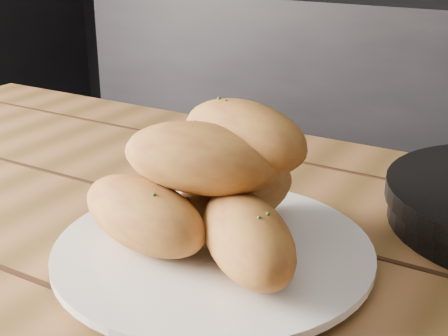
{
  "coord_description": "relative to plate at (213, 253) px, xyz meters",
  "views": [
    {
      "loc": [
        -0.26,
        0.15,
        1.05
      ],
      "look_at": [
        -0.54,
        0.61,
        0.84
      ],
      "focal_mm": 50.0,
      "sensor_mm": 36.0,
      "label": 1
    }
  ],
  "objects": [
    {
      "name": "plate",
      "position": [
        0.0,
        0.0,
        0.0
      ],
      "size": [
        0.3,
        0.3,
        0.02
      ],
      "color": "silver",
      "rests_on": "table"
    },
    {
      "name": "bread_rolls",
      "position": [
        -0.0,
        0.0,
        0.07
      ],
      "size": [
        0.27,
        0.23,
        0.14
      ],
      "color": "#B28231",
      "rests_on": "plate"
    }
  ]
}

